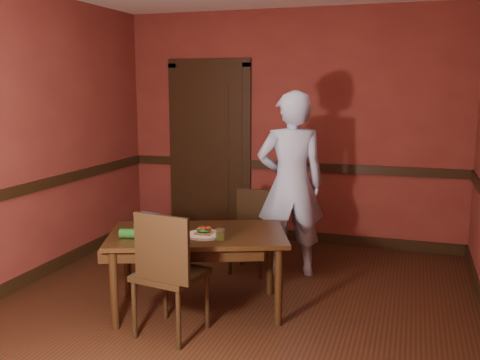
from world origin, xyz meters
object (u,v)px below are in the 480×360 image
Objects in this scene: chair_near at (171,272)px; food_tub at (146,218)px; dining_table at (198,272)px; sandwich_plate at (204,234)px; person at (291,185)px; chair_far at (251,232)px; sauce_jar at (220,234)px; cheese_saucer at (163,223)px.

chair_near is 0.84m from food_tub.
dining_table is 1.47× the size of chair_near.
person is at bearing 69.67° from sandwich_plate.
chair_far reaches higher than food_tub.
sandwich_plate is 3.27× the size of sauce_jar.
chair_far is 1.20m from sauce_jar.
person is at bearing 48.02° from cheese_saucer.
sandwich_plate is 1.40× the size of food_tub.
chair_near is at bearing 49.15° from person.
sauce_jar is (0.15, -0.06, 0.02)m from sandwich_plate.
food_tub is (-0.19, 0.06, 0.02)m from cheese_saucer.
sandwich_plate is (0.09, -0.07, 0.35)m from dining_table.
sauce_jar is (0.24, -0.13, 0.37)m from dining_table.
chair_near is at bearing -114.99° from dining_table.
food_tub reaches higher than sandwich_plate.
dining_table is 0.46m from sauce_jar.
cheese_saucer is at bearing -49.80° from chair_near.
dining_table is 0.47m from chair_near.
chair_far is 1.14m from sandwich_plate.
sandwich_plate is (-0.05, -1.10, 0.28)m from chair_far.
person is (0.55, 1.54, 0.42)m from chair_near.
dining_table is at bearing -84.58° from chair_near.
food_tub is (-0.79, 0.30, -0.00)m from sauce_jar.
chair_far is 4.01× the size of food_tub.
chair_far is 4.58× the size of cheese_saucer.
person is at bearing 77.15° from sauce_jar.
dining_table is 16.47× the size of sauce_jar.
sandwich_plate reaches higher than dining_table.
sandwich_plate is at bearing 159.62° from sauce_jar.
cheese_saucer is (-0.45, 0.18, 0.00)m from sandwich_plate.
person is 1.27m from sauce_jar.
sandwich_plate is at bearing 48.58° from person.
cheese_saucer is at bearing 26.94° from person.
person reaches higher than dining_table.
cheese_saucer is at bearing -114.82° from chair_far.
food_tub is (-0.64, 0.25, 0.02)m from sandwich_plate.
sauce_jar reaches higher than cheese_saucer.
chair_far is 0.45× the size of person.
person is (0.38, 0.06, 0.49)m from chair_far.
sauce_jar is at bearing -20.38° from sandwich_plate.
chair_near is 0.44m from sandwich_plate.
food_tub is (-0.52, 0.62, 0.22)m from chair_near.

